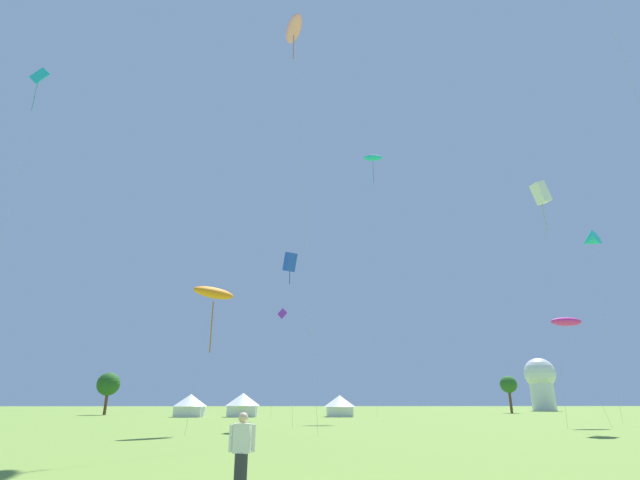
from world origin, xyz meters
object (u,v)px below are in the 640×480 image
kite_cyan_parafoil (373,159)px  tree_distant_left (108,384)px  festival_tent_right (243,404)px  tree_distant_right (509,385)px  kite_white_box (541,193)px  kite_cyan_diamond (38,82)px  festival_tent_left (190,404)px  kite_orange_parafoil (214,293)px  observatory_dome (541,381)px  kite_purple_diamond (282,317)px  festival_tent_center (340,405)px  kite_blue_box (290,262)px  kite_pink_parafoil (294,29)px  person_spectator (241,456)px  kite_cyan_delta (590,241)px  kite_magenta_parafoil (566,322)px

kite_cyan_parafoil → tree_distant_left: (-39.42, 14.10, -31.67)m
festival_tent_right → tree_distant_right: bearing=23.2°
kite_white_box → festival_tent_right: kite_white_box is taller
kite_cyan_diamond → festival_tent_left: (12.40, 25.42, -30.85)m
kite_orange_parafoil → festival_tent_left: kite_orange_parafoil is taller
festival_tent_left → observatory_dome: size_ratio=0.40×
kite_purple_diamond → festival_tent_left: size_ratio=2.87×
kite_purple_diamond → festival_tent_center: (7.55, 10.12, -9.96)m
festival_tent_center → observatory_dome: (46.09, 36.94, 4.51)m
kite_cyan_parafoil → tree_distant_left: bearing=160.3°
kite_cyan_parafoil → festival_tent_center: (-5.04, 4.33, -34.54)m
festival_tent_left → tree_distant_left: bearing=146.4°
kite_blue_box → festival_tent_right: size_ratio=3.16×
kite_pink_parafoil → festival_tent_left: size_ratio=7.21×
kite_cyan_diamond → kite_blue_box: kite_cyan_diamond is taller
kite_cyan_parafoil → festival_tent_right: (-17.86, 4.33, -34.39)m
festival_tent_right → festival_tent_left: bearing=-180.0°
kite_purple_diamond → person_spectator: 46.54m
kite_orange_parafoil → observatory_dome: 90.90m
kite_pink_parafoil → kite_blue_box: kite_pink_parafoil is taller
kite_orange_parafoil → tree_distant_left: 49.06m
kite_cyan_parafoil → festival_tent_left: (-24.73, 4.33, -34.47)m
kite_blue_box → observatory_dome: size_ratio=1.34×
kite_cyan_delta → kite_magenta_parafoil: bearing=-146.9°
kite_cyan_delta → festival_tent_left: kite_cyan_delta is taller
tree_distant_left → kite_white_box: bearing=-35.8°
festival_tent_center → kite_orange_parafoil: bearing=-109.0°
kite_cyan_delta → person_spectator: (-30.76, -33.69, -16.71)m
kite_cyan_diamond → observatory_dome: bearing=38.6°
kite_cyan_diamond → tree_distant_right: bearing=34.9°
kite_pink_parafoil → festival_tent_right: 46.30m
kite_cyan_diamond → kite_orange_parafoil: kite_cyan_diamond is taller
kite_cyan_diamond → festival_tent_right: kite_cyan_diamond is taller
kite_purple_diamond → kite_orange_parafoil: bearing=-99.6°
kite_cyan_delta → tree_distant_left: (-58.62, 31.50, -13.18)m
tree_distant_left → tree_distant_right: size_ratio=0.99×
kite_purple_diamond → kite_cyan_diamond: kite_cyan_diamond is taller
festival_tent_center → kite_blue_box: bearing=-103.5°
kite_cyan_delta → kite_blue_box: bearing=-171.4°
kite_cyan_diamond → kite_blue_box: bearing=-2.1°
tree_distant_left → tree_distant_right: tree_distant_right is taller
kite_magenta_parafoil → observatory_dome: bearing=65.9°
kite_purple_diamond → kite_cyan_delta: size_ratio=0.68×
kite_orange_parafoil → person_spectator: (4.95, -22.08, -8.36)m
kite_orange_parafoil → kite_blue_box: 9.70m
kite_cyan_delta → kite_blue_box: 31.16m
festival_tent_right → observatory_dome: 69.67m
kite_cyan_delta → kite_pink_parafoil: kite_pink_parafoil is taller
festival_tent_center → observatory_dome: bearing=38.7°
kite_blue_box → festival_tent_center: (6.32, 26.36, -12.06)m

